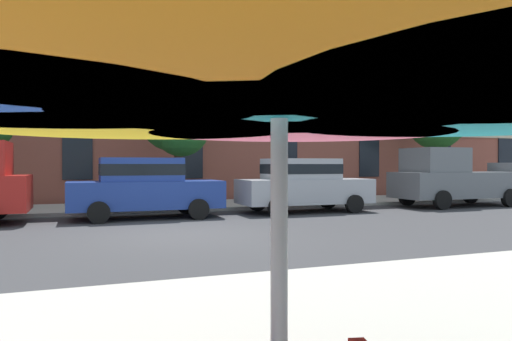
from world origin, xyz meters
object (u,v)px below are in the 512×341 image
street_tree_right (439,122)px  patio_umbrella (279,39)px  sedan_blue (144,186)px  sedan_silver (303,184)px  street_tree_middle (177,122)px  pickup_gray (453,179)px

street_tree_right → patio_umbrella: street_tree_right is taller
sedan_blue → sedan_silver: same height
street_tree_right → sedan_silver: bearing=-159.7°
street_tree_middle → street_tree_right: street_tree_right is taller
sedan_blue → street_tree_right: (13.60, 3.11, 2.58)m
sedan_blue → street_tree_right: 14.19m
sedan_blue → street_tree_right: size_ratio=0.91×
sedan_blue → street_tree_middle: 3.88m
sedan_blue → street_tree_right: street_tree_right is taller
sedan_blue → pickup_gray: 11.48m
sedan_silver → street_tree_middle: bearing=142.4°
sedan_silver → street_tree_right: street_tree_right is taller
sedan_silver → pickup_gray: bearing=0.0°
sedan_blue → street_tree_middle: bearing=61.9°
sedan_blue → patio_umbrella: 12.79m
street_tree_middle → street_tree_right: (12.08, 0.27, 0.40)m
patio_umbrella → sedan_blue: bearing=84.9°
pickup_gray → patio_umbrella: (-12.62, -12.70, 0.98)m
sedan_silver → patio_umbrella: size_ratio=1.32×
pickup_gray → street_tree_middle: street_tree_middle is taller
pickup_gray → sedan_blue: bearing=-180.0°
sedan_blue → street_tree_right: bearing=12.9°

